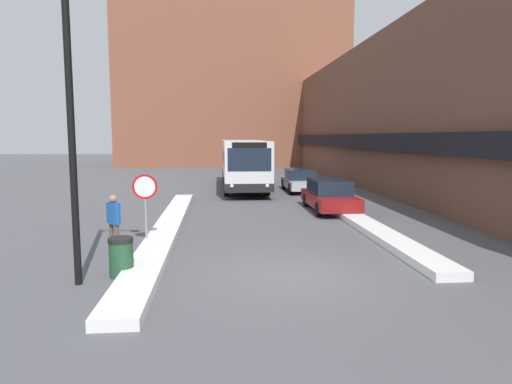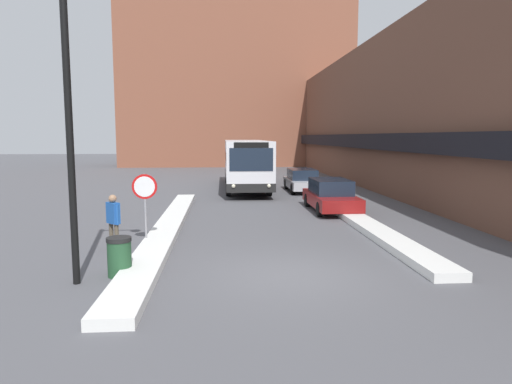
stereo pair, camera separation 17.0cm
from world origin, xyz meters
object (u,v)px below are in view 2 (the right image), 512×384
(city_bus, at_px, (246,162))
(parked_car_back, at_px, (302,180))
(trash_bin, at_px, (119,257))
(stop_sign, at_px, (145,194))
(parked_car_front, at_px, (331,195))
(street_lamp, at_px, (80,96))
(pedestrian, at_px, (113,217))

(city_bus, xyz_separation_m, parked_car_back, (3.37, -1.77, -0.99))
(trash_bin, bearing_deg, stop_sign, 88.09)
(stop_sign, bearing_deg, parked_car_front, 40.06)
(city_bus, distance_m, street_lamp, 19.54)
(parked_car_front, relative_size, street_lamp, 0.66)
(city_bus, bearing_deg, street_lamp, -103.50)
(parked_car_front, distance_m, stop_sign, 9.45)
(pedestrian, relative_size, trash_bin, 1.75)
(parked_car_back, bearing_deg, pedestrian, -119.61)
(trash_bin, bearing_deg, parked_car_front, 51.53)
(parked_car_back, bearing_deg, city_bus, 152.33)
(trash_bin, bearing_deg, city_bus, 77.90)
(parked_car_front, xyz_separation_m, pedestrian, (-8.01, -6.71, 0.29))
(parked_car_front, bearing_deg, pedestrian, -140.04)
(pedestrian, xyz_separation_m, trash_bin, (0.70, -2.48, -0.52))
(parked_car_front, relative_size, trash_bin, 4.77)
(city_bus, height_order, trash_bin, city_bus)
(stop_sign, bearing_deg, trash_bin, -91.91)
(parked_car_back, height_order, street_lamp, street_lamp)
(street_lamp, bearing_deg, trash_bin, 40.20)
(city_bus, xyz_separation_m, pedestrian, (-4.64, -15.86, -0.69))
(parked_car_back, relative_size, street_lamp, 0.65)
(parked_car_back, xyz_separation_m, trash_bin, (-7.30, -16.57, -0.21))
(trash_bin, bearing_deg, parked_car_back, 66.22)
(stop_sign, bearing_deg, city_bus, 75.87)
(parked_car_back, distance_m, street_lamp, 19.13)
(stop_sign, xyz_separation_m, pedestrian, (-0.81, -0.66, -0.59))
(stop_sign, bearing_deg, pedestrian, -140.89)
(city_bus, height_order, parked_car_back, city_bus)
(city_bus, relative_size, stop_sign, 5.40)
(street_lamp, bearing_deg, parked_car_front, 50.84)
(parked_car_back, height_order, pedestrian, pedestrian)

